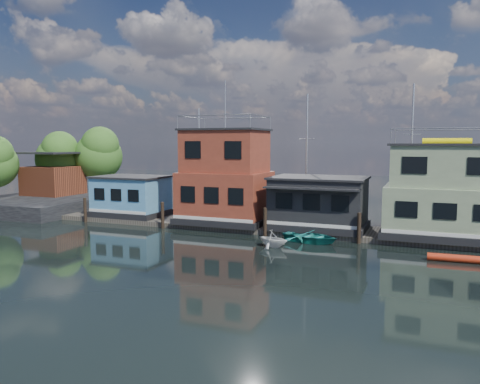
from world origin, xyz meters
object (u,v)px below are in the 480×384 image
at_px(red_kayak, 455,258).
at_px(dinghy_teal, 310,237).
at_px(houseboat_blue, 131,196).
at_px(dinghy_white, 273,239).
at_px(houseboat_dark, 319,203).
at_px(houseboat_green, 444,193).
at_px(houseboat_red, 225,178).

height_order(red_kayak, dinghy_teal, dinghy_teal).
bearing_deg(houseboat_blue, dinghy_white, -21.25).
bearing_deg(houseboat_dark, houseboat_green, 0.12).
bearing_deg(houseboat_red, houseboat_dark, -0.14).
bearing_deg(red_kayak, houseboat_red, 158.75).
xyz_separation_m(houseboat_red, dinghy_teal, (8.22, -3.63, -3.69)).
relative_size(houseboat_green, dinghy_white, 3.71).
xyz_separation_m(houseboat_green, dinghy_white, (-10.80, -6.11, -2.95)).
relative_size(houseboat_green, dinghy_teal, 2.09).
bearing_deg(dinghy_white, houseboat_green, -44.71).
height_order(houseboat_dark, dinghy_teal, houseboat_dark).
height_order(houseboat_blue, dinghy_white, houseboat_blue).
distance_m(dinghy_white, dinghy_teal, 3.20).
bearing_deg(houseboat_dark, red_kayak, -31.47).
bearing_deg(houseboat_blue, houseboat_green, 0.00).
xyz_separation_m(houseboat_dark, houseboat_green, (9.00, 0.02, 1.13)).
xyz_separation_m(houseboat_dark, dinghy_white, (-1.80, -6.09, -1.82)).
distance_m(red_kayak, dinghy_teal, 9.62).
xyz_separation_m(houseboat_blue, red_kayak, (27.07, -5.88, -1.98)).
relative_size(houseboat_blue, houseboat_dark, 0.86).
bearing_deg(houseboat_dark, dinghy_teal, -86.47).
bearing_deg(houseboat_green, houseboat_blue, -180.00).
height_order(houseboat_red, houseboat_dark, houseboat_red).
relative_size(houseboat_blue, red_kayak, 2.04).
height_order(houseboat_blue, houseboat_dark, houseboat_dark).
bearing_deg(houseboat_green, houseboat_dark, -179.88).
xyz_separation_m(houseboat_dark, red_kayak, (9.57, -5.86, -2.19)).
height_order(houseboat_red, red_kayak, houseboat_red).
bearing_deg(dinghy_teal, houseboat_blue, 91.33).
height_order(houseboat_blue, houseboat_green, houseboat_green).
relative_size(houseboat_blue, dinghy_white, 2.83).
bearing_deg(houseboat_dark, houseboat_blue, 179.94).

